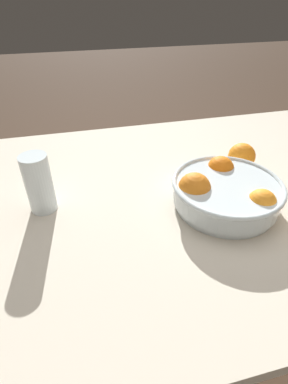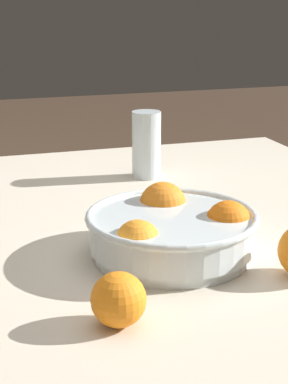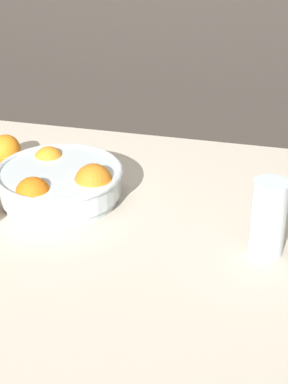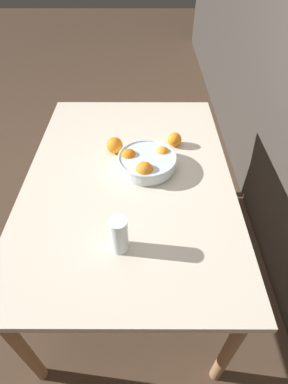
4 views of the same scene
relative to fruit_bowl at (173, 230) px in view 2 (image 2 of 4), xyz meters
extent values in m
cube|color=beige|center=(0.04, -0.08, -0.06)|extent=(1.38, 0.94, 0.03)
cylinder|color=#936B47|center=(0.67, -0.49, -0.41)|extent=(0.05, 0.05, 0.68)
cylinder|color=silver|center=(0.00, 0.00, -0.03)|extent=(0.25, 0.25, 0.02)
cylinder|color=silver|center=(0.00, 0.00, 0.00)|extent=(0.26, 0.26, 0.05)
torus|color=silver|center=(0.00, 0.00, 0.02)|extent=(0.27, 0.27, 0.01)
sphere|color=orange|center=(0.08, -0.01, 0.01)|extent=(0.08, 0.08, 0.08)
sphere|color=orange|center=(-0.05, 0.07, 0.01)|extent=(0.07, 0.07, 0.07)
sphere|color=orange|center=(-0.03, -0.08, 0.01)|extent=(0.07, 0.07, 0.07)
cylinder|color=#F4A314|center=(0.44, -0.10, 0.02)|extent=(0.06, 0.06, 0.12)
cylinder|color=silver|center=(0.44, -0.10, 0.03)|extent=(0.07, 0.07, 0.15)
sphere|color=orange|center=(-0.19, 0.14, -0.01)|extent=(0.07, 0.07, 0.07)
camera|label=1|loc=(0.34, 0.54, 0.43)|focal=28.00mm
camera|label=2|loc=(-0.89, 0.33, 0.36)|focal=60.00mm
camera|label=3|loc=(0.46, -1.13, 0.64)|focal=60.00mm
camera|label=4|loc=(1.08, -0.01, 0.87)|focal=28.00mm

